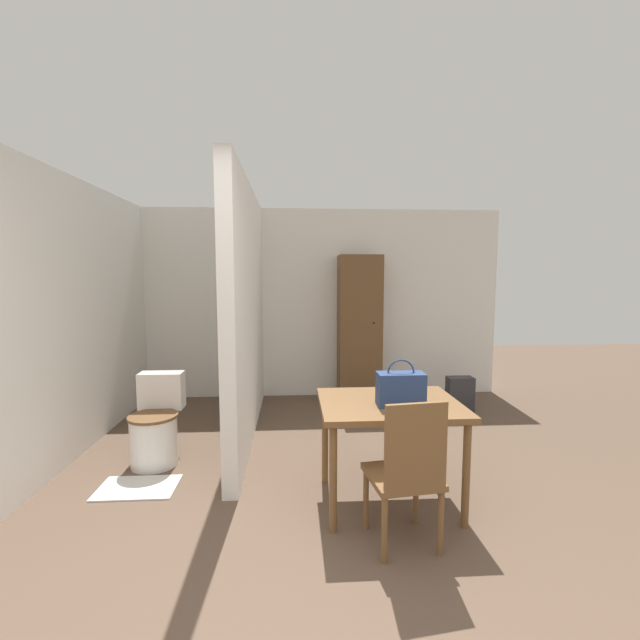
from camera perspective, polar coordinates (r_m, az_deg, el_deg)
The scene contains 10 objects.
wall_back at distance 5.78m, azimuth -1.91°, elevation 2.21°, with size 5.21×0.12×2.50m.
wall_left at distance 4.18m, azimuth -32.09°, elevation -0.10°, with size 0.12×5.10×2.50m.
partition_wall at distance 4.38m, azimuth -9.70°, elevation 0.95°, with size 0.12×2.73×2.50m.
dining_table at distance 3.12m, azimuth 9.21°, elevation -12.24°, with size 0.98×0.79×0.74m.
wooden_chair at distance 2.70m, azimuth 11.56°, elevation -19.04°, with size 0.45×0.45×0.92m.
toilet at distance 4.09m, azimuth -21.02°, elevation -13.13°, with size 0.41×0.56×0.75m.
handbag at distance 2.99m, azimuth 10.70°, elevation -8.98°, with size 0.32×0.16×0.32m.
wooden_cabinet at distance 5.58m, azimuth 5.26°, elevation -1.11°, with size 0.54×0.44×1.89m.
bath_mat at distance 3.78m, azimuth -23.13°, elevation -19.86°, with size 0.59×0.38×0.01m.
space_heater at distance 5.49m, azimuth 18.15°, elevation -9.34°, with size 0.31×0.18×0.41m.
Camera 1 is at (-0.18, -1.61, 1.62)m, focal length 24.00 mm.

